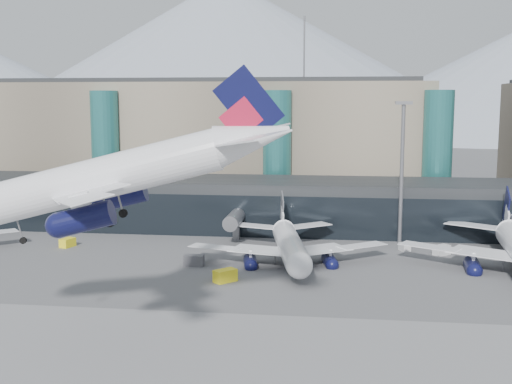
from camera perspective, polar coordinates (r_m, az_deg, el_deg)
ground at (r=75.78m, az=-7.47°, el=-11.71°), size 900.00×900.00×0.00m
runway_strip at (r=62.45m, az=-11.11°, el=-16.22°), size 400.00×40.00×0.04m
runway_markings at (r=62.44m, az=-11.11°, el=-16.19°), size 128.00×1.00×0.02m
concourse at (r=129.62m, az=-1.03°, el=-1.08°), size 170.00×27.00×10.00m
terminal_main at (r=165.07m, az=-8.04°, el=4.46°), size 130.00×30.00×31.00m
teal_towers at (r=147.25m, az=-5.90°, el=3.52°), size 116.40×19.40×46.00m
mountain_ridge at (r=449.37m, az=7.08°, el=10.56°), size 910.00×400.00×110.00m
lightmast_mid at (r=117.99m, az=12.84°, el=2.44°), size 3.00×1.20×25.60m
hero_jet at (r=64.74m, az=-11.30°, el=2.53°), size 36.62×37.13×11.99m
jet_parked_mid at (r=103.78m, az=2.90°, el=-3.87°), size 33.30×33.72×10.89m
veh_b at (r=118.58m, az=-16.41°, el=-4.34°), size 2.39×3.06×1.55m
veh_c at (r=101.35m, az=-5.54°, el=-6.08°), size 3.13×1.67×1.73m
veh_d at (r=112.35m, az=16.17°, el=-4.98°), size 3.20×3.05×1.65m
veh_g at (r=113.69m, az=13.06°, el=-4.80°), size 2.03×2.59×1.33m
veh_h at (r=92.30m, az=-2.76°, el=-7.44°), size 3.49×3.53×1.80m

